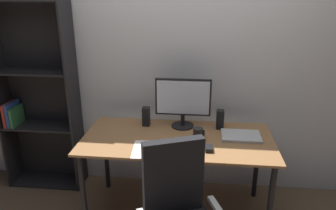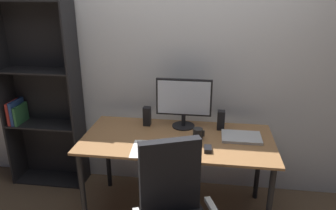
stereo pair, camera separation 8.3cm
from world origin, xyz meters
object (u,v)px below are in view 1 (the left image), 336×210
Objects in this scene: speaker_left at (146,116)px; speaker_right at (220,119)px; desk at (177,146)px; bookshelf at (38,100)px; coffee_mug at (198,133)px; keyboard at (181,148)px; monitor at (183,100)px; mouse at (209,148)px; laptop at (241,136)px.

speaker_right is at bearing 0.00° from speaker_left.
speaker_left is at bearing 142.89° from desk.
bookshelf is (-1.38, 0.38, 0.23)m from desk.
coffee_mug is (0.17, 0.01, 0.13)m from desk.
speaker_left is (-0.47, 0.22, 0.04)m from coffee_mug.
keyboard is at bearing -122.71° from coffee_mug.
mouse is at bearing -62.08° from monitor.
speaker_left is (-0.55, 0.42, 0.07)m from mouse.
desk is 0.41m from speaker_left.
mouse is 0.37m from laptop.
desk is 0.22m from keyboard.
bookshelf reaches higher than keyboard.
mouse reaches higher than desk.
desk is 0.45m from speaker_right.
keyboard is 1.54m from bookshelf.
mouse reaches higher than laptop.
keyboard is 0.21m from mouse.
mouse is at bearing -19.27° from bookshelf.
monitor is at bearing 1.39° from speaker_left.
laptop is 1.88× the size of speaker_right.
monitor is at bearing 178.61° from speaker_right.
speaker_left is (-0.82, 0.16, 0.07)m from laptop.
coffee_mug is 0.05× the size of bookshelf.
coffee_mug is at bearing 55.84° from keyboard.
speaker_left is at bearing 140.26° from mouse.
speaker_right is at bearing 136.23° from laptop.
monitor is 1.42m from bookshelf.
monitor reaches higher than speaker_right.
keyboard is 3.02× the size of mouse.
speaker_left reaches higher than keyboard.
bookshelf is (-1.42, 0.57, 0.14)m from keyboard.
mouse is (0.21, -0.00, 0.01)m from keyboard.
laptop is 0.84m from speaker_left.
keyboard is at bearing -126.83° from speaker_right.
speaker_left reaches higher than desk.
speaker_right reaches higher than mouse.
monitor is 0.34m from coffee_mug.
bookshelf is (-1.64, 0.57, 0.14)m from mouse.
coffee_mug is 0.36m from laptop.
coffee_mug is at bearing 111.07° from mouse.
speaker_left is 0.65m from speaker_right.
monitor is 2.84× the size of speaker_right.
bookshelf reaches higher than speaker_left.
bookshelf is (-1.90, 0.31, 0.14)m from laptop.
laptop is (0.27, 0.26, -0.01)m from mouse.
coffee_mug is at bearing -13.55° from bookshelf.
mouse is 0.44m from speaker_right.
keyboard is 0.53m from speaker_right.
speaker_right is (0.19, 0.22, 0.04)m from coffee_mug.
desk is 16.35× the size of mouse.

